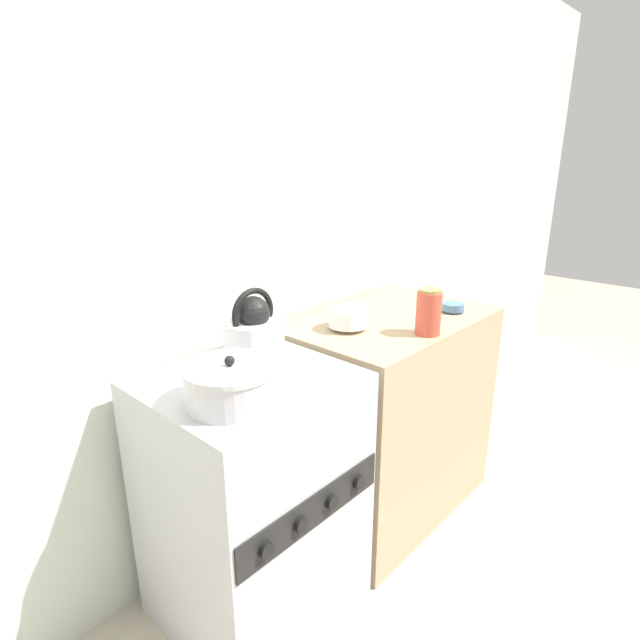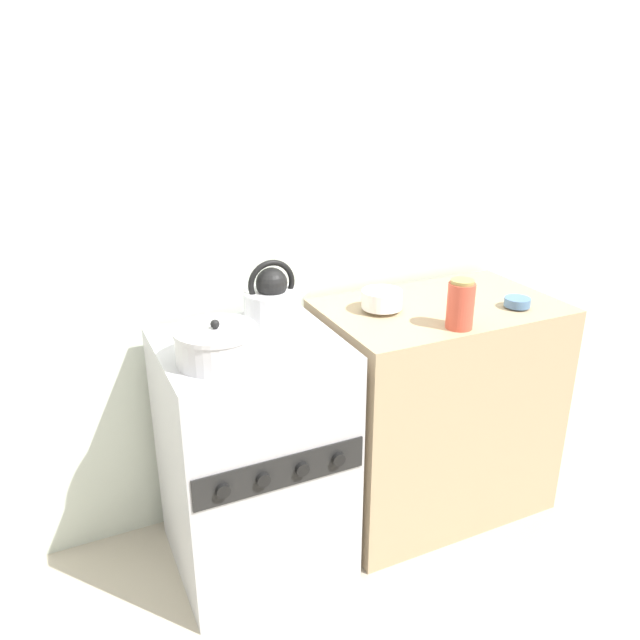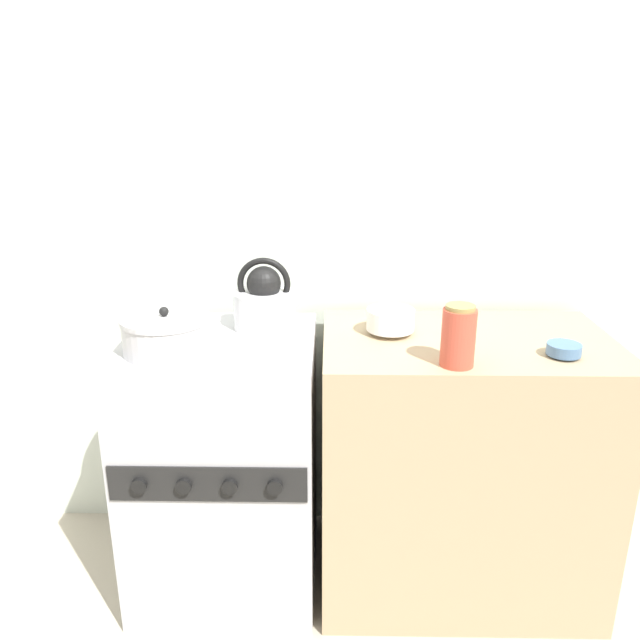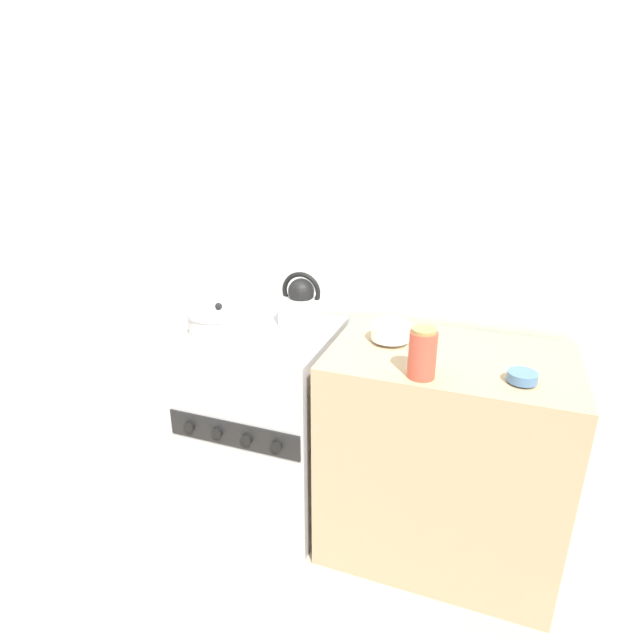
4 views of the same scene
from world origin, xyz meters
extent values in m
plane|color=#B2A893|center=(0.00, 0.00, 0.00)|extent=(12.00, 12.00, 0.00)
cube|color=silver|center=(0.00, 0.63, 1.25)|extent=(7.00, 0.06, 2.50)
cube|color=#B2B2B7|center=(0.00, 0.27, 0.44)|extent=(0.59, 0.54, 0.87)
cube|color=black|center=(0.00, 0.00, 0.54)|extent=(0.56, 0.01, 0.11)
cylinder|color=black|center=(-0.19, -0.01, 0.54)|extent=(0.04, 0.02, 0.04)
cylinder|color=black|center=(-0.06, -0.01, 0.54)|extent=(0.04, 0.02, 0.04)
cylinder|color=black|center=(0.06, -0.01, 0.54)|extent=(0.04, 0.02, 0.04)
cylinder|color=black|center=(0.19, -0.01, 0.54)|extent=(0.04, 0.02, 0.04)
cube|color=tan|center=(0.77, 0.28, 0.44)|extent=(0.89, 0.56, 0.88)
cylinder|color=silver|center=(0.13, 0.39, 0.93)|extent=(0.20, 0.20, 0.12)
sphere|color=black|center=(0.13, 0.39, 1.02)|extent=(0.11, 0.11, 0.11)
torus|color=black|center=(0.13, 0.39, 1.02)|extent=(0.17, 0.02, 0.17)
cone|color=silver|center=(0.23, 0.39, 0.95)|extent=(0.10, 0.04, 0.08)
cylinder|color=silver|center=(-0.13, 0.17, 0.92)|extent=(0.25, 0.25, 0.10)
cylinder|color=silver|center=(-0.13, 0.17, 0.97)|extent=(0.25, 0.25, 0.01)
sphere|color=black|center=(-0.13, 0.17, 0.99)|extent=(0.03, 0.03, 0.03)
cylinder|color=white|center=(0.53, 0.32, 0.88)|extent=(0.07, 0.07, 0.01)
cylinder|color=white|center=(0.53, 0.32, 0.92)|extent=(0.15, 0.15, 0.07)
cylinder|color=#4C729E|center=(1.00, 0.14, 0.88)|extent=(0.04, 0.04, 0.01)
cylinder|color=#4C729E|center=(1.00, 0.14, 0.90)|extent=(0.10, 0.10, 0.03)
cylinder|color=#CC4C38|center=(0.69, 0.07, 0.96)|extent=(0.09, 0.09, 0.16)
cylinder|color=#998C4C|center=(0.69, 0.07, 1.04)|extent=(0.08, 0.08, 0.01)
camera|label=1|loc=(-0.86, -0.82, 1.50)|focal=28.00mm
camera|label=2|loc=(-0.58, -1.52, 1.69)|focal=35.00mm
camera|label=3|loc=(0.34, -1.51, 1.54)|focal=35.00mm
camera|label=4|loc=(0.88, -1.44, 1.64)|focal=28.00mm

